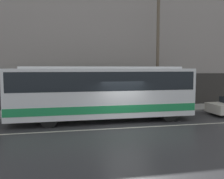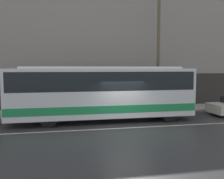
% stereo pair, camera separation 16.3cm
% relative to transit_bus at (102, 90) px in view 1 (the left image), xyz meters
% --- Properties ---
extents(ground_plane, '(60.00, 60.00, 0.00)m').
position_rel_transit_bus_xyz_m(ground_plane, '(0.96, -2.14, -1.89)').
color(ground_plane, '#2D2D30').
extents(sidewalk, '(60.00, 2.82, 0.12)m').
position_rel_transit_bus_xyz_m(sidewalk, '(0.96, 3.27, -1.83)').
color(sidewalk, gray).
rests_on(sidewalk, ground_plane).
extents(building_facade, '(60.00, 0.35, 11.26)m').
position_rel_transit_bus_xyz_m(building_facade, '(0.96, 4.82, 3.54)').
color(building_facade, gray).
rests_on(building_facade, ground_plane).
extents(lane_stripe, '(54.00, 0.14, 0.01)m').
position_rel_transit_bus_xyz_m(lane_stripe, '(0.96, -2.14, -1.88)').
color(lane_stripe, beige).
rests_on(lane_stripe, ground_plane).
extents(transit_bus, '(11.16, 2.60, 3.35)m').
position_rel_transit_bus_xyz_m(transit_bus, '(0.00, 0.00, 0.00)').
color(transit_bus, white).
rests_on(transit_bus, ground_plane).
extents(utility_pole_near, '(0.23, 0.23, 8.81)m').
position_rel_transit_bus_xyz_m(utility_pole_near, '(4.64, 2.52, 2.64)').
color(utility_pole_near, brown).
rests_on(utility_pole_near, sidewalk).
extents(pedestrian_waiting, '(0.36, 0.36, 1.61)m').
position_rel_transit_bus_xyz_m(pedestrian_waiting, '(0.27, 3.14, -1.02)').
color(pedestrian_waiting, '#1E5933').
rests_on(pedestrian_waiting, sidewalk).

